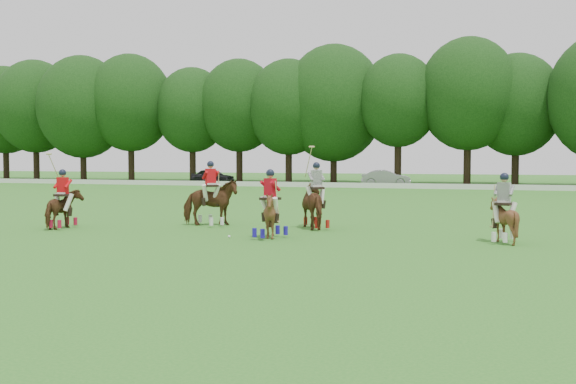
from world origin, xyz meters
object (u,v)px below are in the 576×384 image
(car_left, at_px, (213,176))
(polo_red_a, at_px, (63,208))
(polo_red_b, at_px, (211,202))
(polo_stripe_b, at_px, (504,218))
(polo_ball, at_px, (229,237))
(polo_red_c, at_px, (270,214))
(polo_stripe_a, at_px, (316,204))
(car_mid, at_px, (386,178))

(car_left, xyz_separation_m, polo_red_a, (12.07, -39.33, 0.01))
(polo_red_a, relative_size, polo_red_b, 1.10)
(polo_stripe_b, relative_size, polo_ball, 23.24)
(polo_red_a, height_order, polo_red_b, polo_red_a)
(polo_red_b, height_order, polo_red_c, polo_red_b)
(polo_stripe_a, bearing_deg, polo_red_c, -100.80)
(polo_stripe_a, distance_m, polo_stripe_b, 6.70)
(car_mid, height_order, polo_stripe_a, polo_stripe_a)
(car_left, xyz_separation_m, polo_stripe_a, (20.75, -36.52, 0.13))
(polo_stripe_b, height_order, polo_ball, polo_stripe_b)
(car_left, relative_size, polo_stripe_a, 1.49)
(polo_red_b, distance_m, polo_red_c, 4.49)
(polo_red_a, distance_m, polo_red_b, 5.29)
(polo_red_a, xyz_separation_m, polo_stripe_b, (15.05, 0.74, -0.02))
(polo_stripe_b, bearing_deg, polo_stripe_a, 161.99)
(polo_red_b, bearing_deg, polo_stripe_a, 4.29)
(polo_red_a, bearing_deg, polo_red_b, 28.32)
(car_mid, distance_m, polo_stripe_b, 39.80)
(polo_ball, bearing_deg, car_mid, 92.11)
(polo_stripe_a, bearing_deg, polo_red_b, -175.71)
(polo_red_c, relative_size, polo_stripe_a, 0.75)
(car_left, xyz_separation_m, polo_red_c, (20.13, -39.76, 0.03))
(polo_red_c, bearing_deg, car_left, 116.85)
(polo_red_b, distance_m, polo_stripe_b, 10.54)
(car_left, height_order, polo_stripe_a, polo_stripe_a)
(car_left, bearing_deg, polo_red_b, -154.06)
(polo_red_c, xyz_separation_m, polo_stripe_b, (6.99, 1.17, -0.04))
(car_mid, distance_m, polo_stripe_a, 36.68)
(polo_red_c, relative_size, polo_stripe_b, 1.04)
(car_left, distance_m, polo_red_b, 40.44)
(polo_stripe_b, bearing_deg, polo_red_b, 170.34)
(polo_red_b, xyz_separation_m, polo_stripe_a, (4.02, 0.30, -0.01))
(polo_stripe_a, height_order, polo_stripe_b, polo_stripe_a)
(car_mid, height_order, polo_red_c, polo_red_c)
(polo_stripe_a, bearing_deg, car_left, 119.60)
(polo_red_a, height_order, polo_red_c, polo_red_a)
(car_left, xyz_separation_m, car_mid, (17.36, 0.00, -0.01))
(car_mid, height_order, polo_red_b, polo_red_b)
(car_left, relative_size, polo_stripe_b, 2.09)
(polo_red_c, bearing_deg, polo_stripe_a, 79.20)
(polo_red_a, height_order, polo_ball, polo_red_a)
(car_mid, bearing_deg, polo_stripe_b, -175.84)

